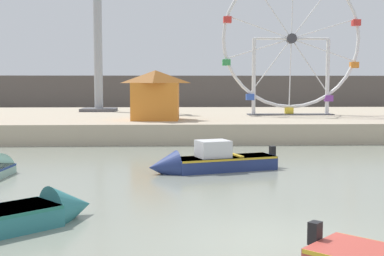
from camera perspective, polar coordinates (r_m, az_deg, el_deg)
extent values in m
plane|color=gray|center=(11.43, 8.61, -12.49)|extent=(240.00, 240.00, 0.00)
cube|color=#B7A88E|center=(38.89, 0.86, 0.77)|extent=(110.00, 21.19, 1.17)
cube|color=#564C47|center=(62.70, -0.31, 3.84)|extent=(140.00, 3.00, 4.40)
cone|color=#93BCAD|center=(21.56, -20.00, -3.97)|extent=(1.23, 1.15, 1.15)
cube|color=black|center=(10.20, 13.56, -11.34)|extent=(0.31, 0.31, 0.44)
cone|color=teal|center=(13.60, -13.38, -8.59)|extent=(1.69, 1.70, 1.25)
cube|color=navy|center=(20.35, 3.69, -3.96)|extent=(4.25, 2.47, 0.54)
cube|color=gold|center=(20.31, 3.69, -3.32)|extent=(4.22, 2.47, 0.08)
cone|color=navy|center=(19.47, -3.26, -4.36)|extent=(1.44, 1.51, 1.23)
cube|color=black|center=(21.23, 8.96, -2.60)|extent=(0.26, 0.29, 0.44)
cube|color=silver|center=(20.06, 2.37, -2.34)|extent=(1.47, 1.35, 0.67)
cube|color=gold|center=(20.51, 4.99, -3.05)|extent=(0.49, 1.09, 0.06)
torus|color=silver|center=(37.84, 11.03, 9.77)|extent=(10.02, 0.24, 10.02)
cylinder|color=#38383D|center=(37.84, 11.03, 9.77)|extent=(0.70, 0.50, 0.70)
cylinder|color=silver|center=(37.46, 7.54, 11.09)|extent=(4.65, 0.08, 1.67)
cube|color=red|center=(37.20, 3.97, 11.96)|extent=(0.56, 0.48, 0.44)
cylinder|color=silver|center=(37.32, 7.48, 8.78)|extent=(4.70, 0.08, 1.50)
cube|color=#33934C|center=(36.95, 3.85, 7.31)|extent=(0.56, 0.48, 0.44)
cylinder|color=silver|center=(37.41, 8.77, 6.86)|extent=(3.01, 0.08, 3.95)
cube|color=#3356B7|center=(37.15, 6.49, 3.46)|extent=(0.56, 0.48, 0.44)
cylinder|color=silver|center=(37.70, 10.90, 6.07)|extent=(0.17, 0.08, 4.89)
cube|color=yellow|center=(37.73, 10.77, 1.93)|extent=(0.56, 0.48, 0.44)
cylinder|color=silver|center=(38.06, 13.05, 6.68)|extent=(2.87, 0.08, 4.05)
cube|color=purple|center=(38.45, 15.00, 3.22)|extent=(0.56, 0.48, 0.44)
cylinder|color=silver|center=(38.37, 14.41, 8.44)|extent=(4.65, 0.08, 1.67)
cube|color=orange|center=(39.03, 17.65, 6.72)|extent=(0.56, 0.48, 0.44)
cylinder|color=silver|center=(38.50, 14.50, 10.68)|extent=(4.70, 0.08, 1.50)
cube|color=red|center=(39.27, 17.84, 11.13)|extent=(0.56, 0.48, 0.44)
cylinder|color=silver|center=(38.41, 13.27, 12.58)|extent=(3.01, 0.08, 3.95)
cylinder|color=silver|center=(38.13, 11.16, 13.42)|extent=(0.17, 0.08, 4.89)
cylinder|color=silver|center=(37.77, 8.96, 12.86)|extent=(2.87, 0.08, 4.05)
cylinder|color=silver|center=(37.18, 6.91, 5.67)|extent=(0.28, 0.28, 5.49)
cylinder|color=silver|center=(38.40, 14.89, 5.52)|extent=(0.28, 0.28, 5.49)
cylinder|color=silver|center=(37.84, 11.03, 9.77)|extent=(5.38, 0.18, 0.18)
cube|color=#4C4C51|center=(37.76, 10.89, 1.50)|extent=(6.18, 1.20, 0.08)
cylinder|color=#999EA3|center=(43.12, -10.49, 11.64)|extent=(0.70, 0.70, 14.67)
cube|color=#4C4C51|center=(42.87, -10.34, 2.02)|extent=(2.80, 2.80, 0.24)
cube|color=orange|center=(32.03, -4.08, 2.98)|extent=(2.98, 2.83, 2.32)
pyramid|color=brown|center=(32.02, -4.10, 5.74)|extent=(3.28, 3.11, 0.80)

